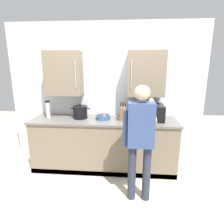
% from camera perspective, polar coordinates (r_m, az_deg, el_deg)
% --- Properties ---
extents(ground_plane, '(9.49, 9.49, 0.00)m').
position_cam_1_polar(ground_plane, '(3.02, -4.35, -23.83)').
color(ground_plane, '#B7AD99').
extents(back_wall_tiled, '(3.56, 0.44, 2.58)m').
position_cam_1_polar(back_wall_tiled, '(3.50, -1.99, 6.52)').
color(back_wall_tiled, silver).
rests_on(back_wall_tiled, ground_plane).
extents(counter_unit, '(2.54, 0.64, 0.92)m').
position_cam_1_polar(counter_unit, '(3.45, -2.45, -9.66)').
color(counter_unit, '#756651').
rests_on(counter_unit, ground_plane).
extents(microwave_oven, '(0.57, 0.74, 0.27)m').
position_cam_1_polar(microwave_oven, '(3.28, 10.36, -0.13)').
color(microwave_oven, black).
rests_on(microwave_oven, counter_unit).
extents(thermos_flask, '(0.08, 0.08, 0.31)m').
position_cam_1_polar(thermos_flask, '(3.53, -18.73, 0.78)').
color(thermos_flask, '#B7BABF').
rests_on(thermos_flask, counter_unit).
extents(stock_pot, '(0.35, 0.25, 0.25)m').
position_cam_1_polar(stock_pot, '(3.39, -9.53, -0.04)').
color(stock_pot, black).
rests_on(stock_pot, counter_unit).
extents(fruit_bowl, '(0.25, 0.25, 0.09)m').
position_cam_1_polar(fruit_bowl, '(3.31, -2.74, -1.46)').
color(fruit_bowl, '#335684').
rests_on(fruit_bowl, counter_unit).
extents(knife_block, '(0.11, 0.15, 0.32)m').
position_cam_1_polar(knife_block, '(3.23, 3.34, -0.41)').
color(knife_block, brown).
rests_on(knife_block, counter_unit).
extents(person_figure, '(0.45, 0.61, 1.61)m').
position_cam_1_polar(person_figure, '(2.52, 8.59, -6.78)').
color(person_figure, '#282D3D').
rests_on(person_figure, ground_plane).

